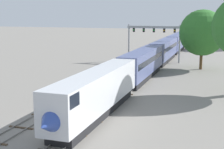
# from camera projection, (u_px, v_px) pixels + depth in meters

# --- Properties ---
(ground_plane) EXTENTS (400.00, 400.00, 0.00)m
(ground_plane) POSITION_uv_depth(u_px,v_px,m) (64.00, 125.00, 32.26)
(ground_plane) COLOR gray
(track_main) EXTENTS (2.60, 200.00, 0.16)m
(track_main) POSITION_uv_depth(u_px,v_px,m) (173.00, 54.00, 87.57)
(track_main) COLOR slate
(track_main) RESTS_ON ground
(track_near) EXTENTS (2.60, 160.00, 0.16)m
(track_near) POSITION_uv_depth(u_px,v_px,m) (133.00, 64.00, 70.63)
(track_near) COLOR slate
(track_near) RESTS_ON ground
(passenger_train) EXTENTS (3.04, 127.31, 4.80)m
(passenger_train) POSITION_uv_depth(u_px,v_px,m) (172.00, 45.00, 84.67)
(passenger_train) COLOR silver
(passenger_train) RESTS_ON ground
(signal_gantry) EXTENTS (12.10, 0.49, 8.35)m
(signal_gantry) POSITION_uv_depth(u_px,v_px,m) (154.00, 34.00, 73.30)
(signal_gantry) COLOR #999BA0
(signal_gantry) RESTS_ON ground
(trackside_tree_left) EXTENTS (8.84, 8.84, 11.54)m
(trackside_tree_left) POSITION_uv_depth(u_px,v_px,m) (202.00, 33.00, 63.03)
(trackside_tree_left) COLOR brown
(trackside_tree_left) RESTS_ON ground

